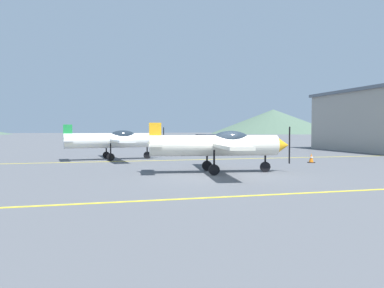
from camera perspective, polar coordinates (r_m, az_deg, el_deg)
The scene contains 8 objects.
ground_plane at distance 16.68m, azimuth 5.08°, elevation -4.92°, with size 400.00×400.00×0.00m, color #54565B.
apron_line_near at distance 12.33m, azimuth 12.65°, elevation -7.50°, with size 80.00×0.16×0.01m, color yellow.
apron_line_far at distance 25.23m, azimuth -1.78°, elevation -2.46°, with size 80.00×0.16×0.01m, color yellow.
airplane_near at distance 17.91m, azimuth 4.22°, elevation -0.11°, with size 6.96×7.98×2.39m.
airplane_mid at distance 26.13m, azimuth -11.64°, elevation 0.60°, with size 6.95×7.98×2.39m.
car_sedan at distance 33.63m, azimuth 3.16°, elevation 0.16°, with size 4.65×3.12×1.62m.
traffic_cone_front at distance 24.38m, azimuth 17.67°, elevation -2.06°, with size 0.36×0.36×0.59m.
hill_centerleft at distance 178.94m, azimuth 12.24°, elevation 3.36°, with size 58.57×58.57×11.23m, color #4C6651.
Camera 1 is at (-5.58, -15.58, 2.09)m, focal length 35.08 mm.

